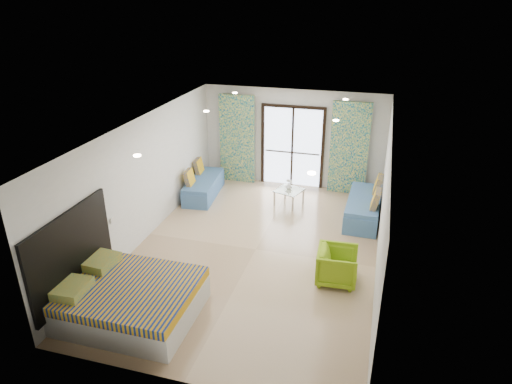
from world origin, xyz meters
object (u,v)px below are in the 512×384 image
(armchair, at_px, (337,264))
(bed, at_px, (129,299))
(coffee_table, at_px, (289,192))
(daybed_right, at_px, (364,207))
(daybed_left, at_px, (203,186))

(armchair, bearing_deg, bed, 117.61)
(bed, xyz_separation_m, coffee_table, (1.69, 5.01, 0.05))
(bed, bearing_deg, daybed_right, 52.82)
(bed, height_order, coffee_table, bed)
(daybed_right, xyz_separation_m, armchair, (-0.33, -2.80, 0.08))
(daybed_right, distance_m, armchair, 2.83)
(coffee_table, relative_size, armchair, 1.04)
(armchair, bearing_deg, coffee_table, 24.01)
(bed, height_order, daybed_right, daybed_right)
(bed, bearing_deg, daybed_left, 97.33)
(daybed_left, height_order, armchair, daybed_left)
(bed, xyz_separation_m, daybed_left, (-0.64, 4.94, -0.04))
(daybed_right, bearing_deg, coffee_table, 173.30)
(bed, xyz_separation_m, armchair, (3.26, 1.94, 0.06))
(bed, height_order, armchair, armchair)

